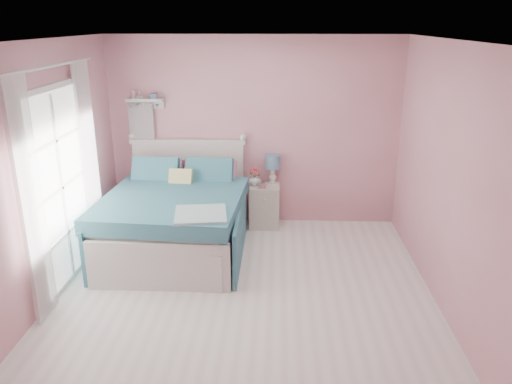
# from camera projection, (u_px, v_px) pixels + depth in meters

# --- Properties ---
(floor) EXTENTS (4.50, 4.50, 0.00)m
(floor) POSITION_uv_depth(u_px,v_px,m) (243.00, 301.00, 5.20)
(floor) COLOR silver
(floor) RESTS_ON ground
(room_shell) EXTENTS (4.50, 4.50, 4.50)m
(room_shell) POSITION_uv_depth(u_px,v_px,m) (242.00, 154.00, 4.68)
(room_shell) COLOR #CE8286
(room_shell) RESTS_ON floor
(bed) EXTENTS (1.74, 2.12, 1.20)m
(bed) POSITION_uv_depth(u_px,v_px,m) (176.00, 219.00, 6.25)
(bed) COLOR silver
(bed) RESTS_ON floor
(nightstand) EXTENTS (0.41, 0.41, 0.60)m
(nightstand) POSITION_uv_depth(u_px,v_px,m) (264.00, 206.00, 7.01)
(nightstand) COLOR beige
(nightstand) RESTS_ON floor
(table_lamp) EXTENTS (0.21, 0.21, 0.41)m
(table_lamp) POSITION_uv_depth(u_px,v_px,m) (273.00, 164.00, 6.91)
(table_lamp) COLOR white
(table_lamp) RESTS_ON nightstand
(vase) EXTENTS (0.19, 0.19, 0.17)m
(vase) POSITION_uv_depth(u_px,v_px,m) (255.00, 179.00, 6.90)
(vase) COLOR silver
(vase) RESTS_ON nightstand
(teacup) EXTENTS (0.13, 0.13, 0.08)m
(teacup) POSITION_uv_depth(u_px,v_px,m) (262.00, 186.00, 6.80)
(teacup) COLOR #BC7E85
(teacup) RESTS_ON nightstand
(roses) EXTENTS (0.14, 0.11, 0.12)m
(roses) POSITION_uv_depth(u_px,v_px,m) (255.00, 171.00, 6.86)
(roses) COLOR #D64958
(roses) RESTS_ON vase
(wall_shelf) EXTENTS (0.50, 0.15, 0.25)m
(wall_shelf) POSITION_uv_depth(u_px,v_px,m) (145.00, 101.00, 6.76)
(wall_shelf) COLOR silver
(wall_shelf) RESTS_ON room_shell
(hanging_dress) EXTENTS (0.34, 0.03, 0.72)m
(hanging_dress) POSITION_uv_depth(u_px,v_px,m) (141.00, 125.00, 6.87)
(hanging_dress) COLOR white
(hanging_dress) RESTS_ON room_shell
(french_door) EXTENTS (0.04, 1.32, 2.16)m
(french_door) POSITION_uv_depth(u_px,v_px,m) (61.00, 188.00, 5.31)
(french_door) COLOR silver
(french_door) RESTS_ON floor
(curtain_near) EXTENTS (0.04, 0.40, 2.32)m
(curtain_near) POSITION_uv_depth(u_px,v_px,m) (31.00, 203.00, 4.57)
(curtain_near) COLOR white
(curtain_near) RESTS_ON floor
(curtain_far) EXTENTS (0.04, 0.40, 2.32)m
(curtain_far) POSITION_uv_depth(u_px,v_px,m) (90.00, 160.00, 5.98)
(curtain_far) COLOR white
(curtain_far) RESTS_ON floor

